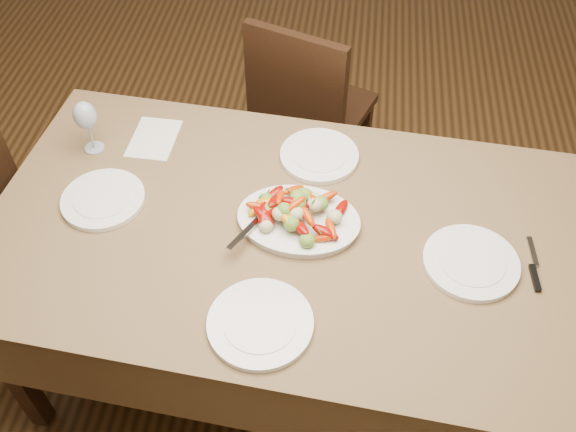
% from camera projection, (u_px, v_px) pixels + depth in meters
% --- Properties ---
extents(floor, '(6.00, 6.00, 0.00)m').
position_uv_depth(floor, '(244.00, 304.00, 2.66)').
color(floor, '#3D2812').
rests_on(floor, ground).
extents(dining_table, '(1.92, 1.19, 0.76)m').
position_uv_depth(dining_table, '(288.00, 301.00, 2.21)').
color(dining_table, brown).
rests_on(dining_table, ground).
extents(chair_far, '(0.54, 0.54, 0.95)m').
position_uv_depth(chair_far, '(315.00, 109.00, 2.76)').
color(chair_far, black).
rests_on(chair_far, ground).
extents(serving_platter, '(0.38, 0.29, 0.02)m').
position_uv_depth(serving_platter, '(299.00, 222.00, 1.93)').
color(serving_platter, white).
rests_on(serving_platter, dining_table).
extents(roasted_vegetables, '(0.31, 0.22, 0.09)m').
position_uv_depth(roasted_vegetables, '(299.00, 209.00, 1.89)').
color(roasted_vegetables, '#7C0702').
rests_on(roasted_vegetables, serving_platter).
extents(serving_spoon, '(0.28, 0.17, 0.03)m').
position_uv_depth(serving_spoon, '(275.00, 219.00, 1.89)').
color(serving_spoon, '#9EA0A8').
rests_on(serving_spoon, serving_platter).
extents(plate_left, '(0.26, 0.26, 0.02)m').
position_uv_depth(plate_left, '(103.00, 200.00, 2.00)').
color(plate_left, white).
rests_on(plate_left, dining_table).
extents(plate_right, '(0.27, 0.27, 0.02)m').
position_uv_depth(plate_right, '(471.00, 263.00, 1.83)').
color(plate_right, white).
rests_on(plate_right, dining_table).
extents(plate_far, '(0.26, 0.26, 0.02)m').
position_uv_depth(plate_far, '(319.00, 156.00, 2.13)').
color(plate_far, white).
rests_on(plate_far, dining_table).
extents(plate_near, '(0.28, 0.28, 0.02)m').
position_uv_depth(plate_near, '(260.00, 324.00, 1.70)').
color(plate_near, white).
rests_on(plate_near, dining_table).
extents(wine_glass, '(0.08, 0.08, 0.20)m').
position_uv_depth(wine_glass, '(88.00, 125.00, 2.09)').
color(wine_glass, '#8C99A5').
rests_on(wine_glass, dining_table).
extents(menu_card, '(0.16, 0.22, 0.00)m').
position_uv_depth(menu_card, '(154.00, 138.00, 2.20)').
color(menu_card, silver).
rests_on(menu_card, dining_table).
extents(table_knife, '(0.03, 0.20, 0.01)m').
position_uv_depth(table_knife, '(534.00, 266.00, 1.83)').
color(table_knife, '#9EA0A8').
rests_on(table_knife, dining_table).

